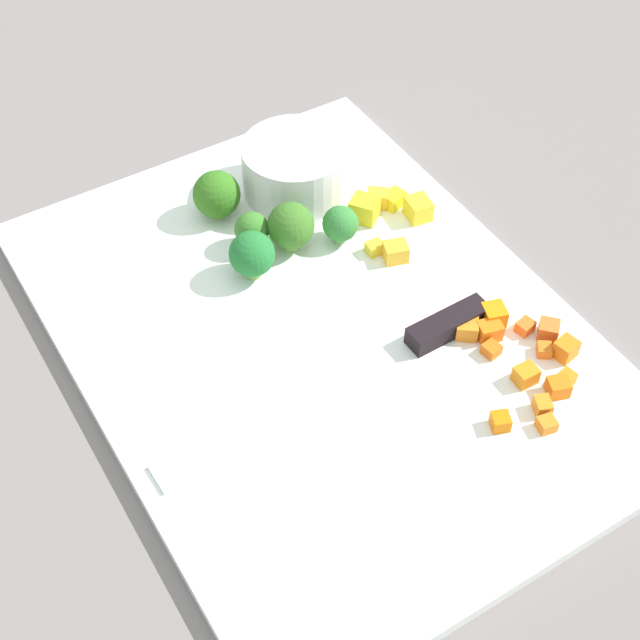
# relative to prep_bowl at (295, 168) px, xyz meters

# --- Properties ---
(ground_plane) EXTENTS (4.00, 4.00, 0.00)m
(ground_plane) POSITION_rel_prep_bowl_xyz_m (0.16, -0.07, -0.04)
(ground_plane) COLOR slate
(cutting_board) EXTENTS (0.51, 0.38, 0.01)m
(cutting_board) POSITION_rel_prep_bowl_xyz_m (0.16, -0.07, -0.03)
(cutting_board) COLOR white
(cutting_board) RESTS_ON ground_plane
(prep_bowl) EXTENTS (0.10, 0.10, 0.05)m
(prep_bowl) POSITION_rel_prep_bowl_xyz_m (0.00, 0.00, 0.00)
(prep_bowl) COLOR white
(prep_bowl) RESTS_ON cutting_board
(chef_knife) EXTENTS (0.03, 0.29, 0.02)m
(chef_knife) POSITION_rel_prep_bowl_xyz_m (0.21, -0.05, -0.02)
(chef_knife) COLOR silver
(chef_knife) RESTS_ON cutting_board
(carrot_dice_0) EXTENTS (0.02, 0.02, 0.01)m
(carrot_dice_0) POSITION_rel_prep_bowl_xyz_m (0.26, 0.08, -0.02)
(carrot_dice_0) COLOR orange
(carrot_dice_0) RESTS_ON cutting_board
(carrot_dice_1) EXTENTS (0.02, 0.02, 0.01)m
(carrot_dice_1) POSITION_rel_prep_bowl_xyz_m (0.28, 0.04, -0.02)
(carrot_dice_1) COLOR orange
(carrot_dice_1) RESTS_ON cutting_board
(carrot_dice_2) EXTENTS (0.02, 0.02, 0.02)m
(carrot_dice_2) POSITION_rel_prep_bowl_xyz_m (0.23, 0.05, -0.02)
(carrot_dice_2) COLOR orange
(carrot_dice_2) RESTS_ON cutting_board
(carrot_dice_3) EXTENTS (0.01, 0.02, 0.01)m
(carrot_dice_3) POSITION_rel_prep_bowl_xyz_m (0.25, 0.07, -0.02)
(carrot_dice_3) COLOR orange
(carrot_dice_3) RESTS_ON cutting_board
(carrot_dice_4) EXTENTS (0.01, 0.01, 0.01)m
(carrot_dice_4) POSITION_rel_prep_bowl_xyz_m (0.33, 0.02, -0.02)
(carrot_dice_4) COLOR orange
(carrot_dice_4) RESTS_ON cutting_board
(carrot_dice_5) EXTENTS (0.02, 0.02, 0.01)m
(carrot_dice_5) POSITION_rel_prep_bowl_xyz_m (0.31, -0.01, -0.02)
(carrot_dice_5) COLOR orange
(carrot_dice_5) RESTS_ON cutting_board
(carrot_dice_6) EXTENTS (0.02, 0.02, 0.01)m
(carrot_dice_6) POSITION_rel_prep_bowl_xyz_m (0.31, 0.03, -0.02)
(carrot_dice_6) COLOR orange
(carrot_dice_6) RESTS_ON cutting_board
(carrot_dice_7) EXTENTS (0.02, 0.02, 0.01)m
(carrot_dice_7) POSITION_rel_prep_bowl_xyz_m (0.27, 0.07, -0.02)
(carrot_dice_7) COLOR orange
(carrot_dice_7) RESTS_ON cutting_board
(carrot_dice_8) EXTENTS (0.01, 0.01, 0.01)m
(carrot_dice_8) POSITION_rel_prep_bowl_xyz_m (0.25, 0.03, -0.02)
(carrot_dice_8) COLOR orange
(carrot_dice_8) RESTS_ON cutting_board
(carrot_dice_9) EXTENTS (0.02, 0.02, 0.02)m
(carrot_dice_9) POSITION_rel_prep_bowl_xyz_m (0.28, 0.08, -0.02)
(carrot_dice_9) COLOR orange
(carrot_dice_9) RESTS_ON cutting_board
(carrot_dice_10) EXTENTS (0.02, 0.02, 0.02)m
(carrot_dice_10) POSITION_rel_prep_bowl_xyz_m (0.24, 0.04, -0.02)
(carrot_dice_10) COLOR orange
(carrot_dice_10) RESTS_ON cutting_board
(carrot_dice_11) EXTENTS (0.02, 0.02, 0.01)m
(carrot_dice_11) POSITION_rel_prep_bowl_xyz_m (0.31, 0.05, -0.02)
(carrot_dice_11) COLOR orange
(carrot_dice_11) RESTS_ON cutting_board
(carrot_dice_12) EXTENTS (0.01, 0.01, 0.01)m
(carrot_dice_12) POSITION_rel_prep_bowl_xyz_m (0.30, 0.06, -0.02)
(carrot_dice_12) COLOR orange
(carrot_dice_12) RESTS_ON cutting_board
(carrot_dice_13) EXTENTS (0.03, 0.02, 0.01)m
(carrot_dice_13) POSITION_rel_prep_bowl_xyz_m (0.22, 0.03, -0.02)
(carrot_dice_13) COLOR orange
(carrot_dice_13) RESTS_ON cutting_board
(pepper_dice_0) EXTENTS (0.02, 0.02, 0.01)m
(pepper_dice_0) POSITION_rel_prep_bowl_xyz_m (0.07, 0.06, -0.02)
(pepper_dice_0) COLOR yellow
(pepper_dice_0) RESTS_ON cutting_board
(pepper_dice_1) EXTENTS (0.03, 0.03, 0.02)m
(pepper_dice_1) POSITION_rel_prep_bowl_xyz_m (0.07, 0.03, -0.01)
(pepper_dice_1) COLOR yellow
(pepper_dice_1) RESTS_ON cutting_board
(pepper_dice_2) EXTENTS (0.02, 0.02, 0.02)m
(pepper_dice_2) POSITION_rel_prep_bowl_xyz_m (0.12, 0.03, -0.02)
(pepper_dice_2) COLOR yellow
(pepper_dice_2) RESTS_ON cutting_board
(pepper_dice_3) EXTENTS (0.03, 0.02, 0.02)m
(pepper_dice_3) POSITION_rel_prep_bowl_xyz_m (0.09, 0.07, -0.02)
(pepper_dice_3) COLOR yellow
(pepper_dice_3) RESTS_ON cutting_board
(pepper_dice_4) EXTENTS (0.01, 0.01, 0.01)m
(pepper_dice_4) POSITION_rel_prep_bowl_xyz_m (0.11, 0.02, -0.02)
(pepper_dice_4) COLOR yellow
(pepper_dice_4) RESTS_ON cutting_board
(pepper_dice_5) EXTENTS (0.02, 0.02, 0.02)m
(pepper_dice_5) POSITION_rel_prep_bowl_xyz_m (0.06, 0.05, -0.02)
(pepper_dice_5) COLOR yellow
(pepper_dice_5) RESTS_ON cutting_board
(broccoli_floret_0) EXTENTS (0.04, 0.04, 0.05)m
(broccoli_floret_0) POSITION_rel_prep_bowl_xyz_m (0.06, -0.04, -0.00)
(broccoli_floret_0) COLOR #97B95F
(broccoli_floret_0) RESTS_ON cutting_board
(broccoli_floret_1) EXTENTS (0.03, 0.03, 0.04)m
(broccoli_floret_1) POSITION_rel_prep_bowl_xyz_m (0.05, -0.07, -0.01)
(broccoli_floret_1) COLOR #8CB367
(broccoli_floret_1) RESTS_ON cutting_board
(broccoli_floret_2) EXTENTS (0.04, 0.04, 0.04)m
(broccoli_floret_2) POSITION_rel_prep_bowl_xyz_m (-0.01, -0.08, -0.00)
(broccoli_floret_2) COLOR #8FB159
(broccoli_floret_2) RESTS_ON cutting_board
(broccoli_floret_3) EXTENTS (0.04, 0.04, 0.04)m
(broccoli_floret_3) POSITION_rel_prep_bowl_xyz_m (0.08, -0.09, -0.00)
(broccoli_floret_3) COLOR #86AC56
(broccoli_floret_3) RESTS_ON cutting_board
(broccoli_floret_4) EXTENTS (0.03, 0.03, 0.04)m
(broccoli_floret_4) POSITION_rel_prep_bowl_xyz_m (0.08, -0.00, -0.01)
(broccoli_floret_4) COLOR #82AC6A
(broccoli_floret_4) RESTS_ON cutting_board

